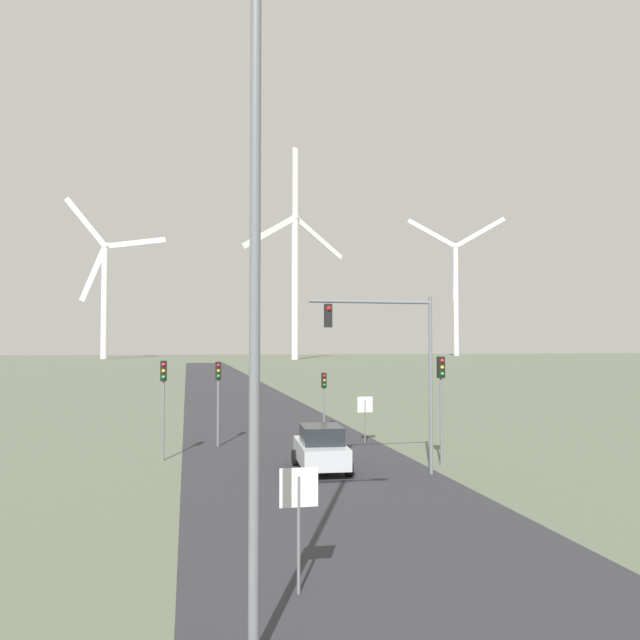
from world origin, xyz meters
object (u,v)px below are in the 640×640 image
at_px(streetlamp, 255,231).
at_px(traffic_light_post_near_left, 163,388).
at_px(stop_sign_near, 299,505).
at_px(car_approaching, 321,448).
at_px(wind_turbine_right, 456,287).
at_px(stop_sign_far, 365,411).
at_px(traffic_light_post_mid_right, 324,388).
at_px(traffic_light_post_mid_left, 218,384).
at_px(wind_turbine_left, 105,287).
at_px(wind_turbine_center, 295,270).
at_px(traffic_light_post_near_right, 441,386).
at_px(traffic_light_mast_overhead, 392,348).

relative_size(streetlamp, traffic_light_post_near_left, 2.58).
height_order(stop_sign_near, car_approaching, stop_sign_near).
distance_m(car_approaching, wind_turbine_right, 256.00).
distance_m(stop_sign_far, traffic_light_post_mid_right, 5.63).
distance_m(traffic_light_post_mid_left, wind_turbine_left, 197.93).
distance_m(traffic_light_post_near_left, wind_turbine_right, 255.34).
xyz_separation_m(traffic_light_post_mid_left, wind_turbine_left, (-29.64, 194.48, 21.82)).
height_order(streetlamp, wind_turbine_center, wind_turbine_center).
distance_m(traffic_light_post_near_right, traffic_light_post_mid_right, 12.29).
distance_m(wind_turbine_left, wind_turbine_center, 67.19).
bearing_deg(stop_sign_near, streetlamp, -115.08).
relative_size(stop_sign_far, wind_turbine_left, 0.04).
bearing_deg(traffic_light_mast_overhead, wind_turbine_left, 100.04).
bearing_deg(wind_turbine_left, traffic_light_post_near_right, -79.18).
relative_size(traffic_light_post_mid_left, traffic_light_post_mid_right, 1.25).
bearing_deg(car_approaching, traffic_light_mast_overhead, -30.82).
distance_m(stop_sign_far, traffic_light_post_near_left, 10.49).
bearing_deg(traffic_light_post_mid_left, car_approaching, -61.37).
height_order(stop_sign_far, traffic_light_mast_overhead, traffic_light_mast_overhead).
relative_size(traffic_light_post_near_left, wind_turbine_left, 0.08).
xyz_separation_m(stop_sign_near, stop_sign_far, (6.74, 18.34, -0.12)).
relative_size(traffic_light_post_near_left, traffic_light_post_near_right, 0.95).
height_order(traffic_light_post_mid_right, wind_turbine_left, wind_turbine_left).
bearing_deg(traffic_light_post_near_right, car_approaching, 178.08).
relative_size(traffic_light_post_near_left, traffic_light_post_mid_right, 1.29).
distance_m(traffic_light_post_near_left, wind_turbine_left, 200.81).
bearing_deg(wind_turbine_center, wind_turbine_right, 32.19).
bearing_deg(traffic_light_post_mid_right, car_approaching, -103.03).
bearing_deg(wind_turbine_left, traffic_light_post_mid_right, -79.20).
height_order(streetlamp, stop_sign_far, streetlamp).
bearing_deg(streetlamp, traffic_light_mast_overhead, 62.60).
relative_size(car_approaching, wind_turbine_center, 0.06).
xyz_separation_m(stop_sign_near, traffic_light_post_near_right, (8.16, 11.80, 1.54)).
bearing_deg(car_approaching, wind_turbine_right, 64.37).
height_order(stop_sign_far, car_approaching, stop_sign_far).
xyz_separation_m(stop_sign_near, wind_turbine_right, (113.04, 241.27, 28.42)).
xyz_separation_m(traffic_light_post_near_left, traffic_light_mast_overhead, (8.82, -5.10, 1.76)).
bearing_deg(traffic_light_post_mid_right, stop_sign_far, -80.16).
bearing_deg(traffic_light_post_near_left, traffic_light_post_near_right, -18.26).
height_order(stop_sign_far, traffic_light_post_mid_right, traffic_light_post_mid_right).
xyz_separation_m(traffic_light_post_near_left, wind_turbine_center, (35.97, 175.12, 26.57)).
relative_size(stop_sign_near, stop_sign_far, 1.07).
xyz_separation_m(traffic_light_post_near_left, traffic_light_post_mid_left, (2.54, 3.30, -0.11)).
distance_m(streetlamp, traffic_light_mast_overhead, 14.79).
xyz_separation_m(traffic_light_mast_overhead, wind_turbine_right, (107.49, 230.80, 25.25)).
bearing_deg(wind_turbine_right, traffic_light_post_near_right, -114.56).
distance_m(stop_sign_far, car_approaching, 7.40).
height_order(traffic_light_post_near_right, traffic_light_post_mid_right, traffic_light_post_near_right).
relative_size(traffic_light_mast_overhead, wind_turbine_left, 0.13).
bearing_deg(stop_sign_near, stop_sign_far, 69.82).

